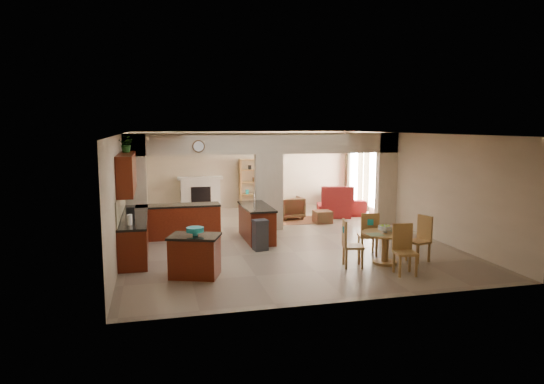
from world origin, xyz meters
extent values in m
plane|color=#7F6E57|center=(0.00, 0.00, 0.00)|extent=(10.00, 10.00, 0.00)
plane|color=white|center=(0.00, 0.00, 2.80)|extent=(10.00, 10.00, 0.00)
plane|color=#C5B090|center=(0.00, 5.00, 1.40)|extent=(8.00, 0.00, 8.00)
plane|color=#C5B090|center=(0.00, -5.00, 1.40)|extent=(8.00, 0.00, 8.00)
plane|color=#C5B090|center=(-4.00, 0.00, 1.40)|extent=(0.00, 10.00, 10.00)
plane|color=#C5B090|center=(4.00, 0.00, 1.40)|extent=(0.00, 10.00, 10.00)
cube|color=#C5B090|center=(-3.70, 1.00, 1.40)|extent=(0.60, 0.25, 2.80)
cube|color=#C5B090|center=(0.00, 1.00, 1.10)|extent=(0.80, 0.25, 2.20)
cube|color=#C5B090|center=(3.70, 1.00, 1.40)|extent=(0.60, 0.25, 2.80)
cube|color=#C5B090|center=(0.00, 1.00, 2.50)|extent=(8.00, 0.25, 0.60)
cube|color=#441307|center=(-3.70, -0.80, 0.43)|extent=(0.60, 3.20, 0.86)
cube|color=black|center=(-3.70, -0.80, 0.89)|extent=(0.62, 3.22, 0.05)
cube|color=tan|center=(-3.98, -0.80, 1.20)|extent=(0.02, 3.20, 0.55)
cube|color=#441307|center=(-2.60, 0.57, 0.43)|extent=(2.20, 0.60, 0.86)
cube|color=black|center=(-2.60, 0.57, 0.89)|extent=(2.22, 0.62, 0.05)
cube|color=#441307|center=(-3.82, -0.80, 1.92)|extent=(0.35, 2.40, 0.90)
cube|color=#441307|center=(-0.60, -0.10, 0.43)|extent=(0.65, 1.80, 0.86)
cube|color=black|center=(-0.60, -0.10, 0.89)|extent=(0.70, 1.85, 0.05)
cube|color=silver|center=(-0.60, -0.95, 0.42)|extent=(0.58, 0.04, 0.70)
cylinder|color=#50331A|center=(-2.00, 0.85, 2.45)|extent=(0.34, 0.03, 0.34)
cube|color=brown|center=(1.20, 2.10, 0.01)|extent=(1.60, 1.30, 0.01)
cube|color=beige|center=(-1.60, 4.84, 0.55)|extent=(1.40, 0.28, 1.10)
cube|color=black|center=(-1.60, 4.70, 0.50)|extent=(0.70, 0.04, 0.70)
cube|color=beige|center=(-1.60, 4.82, 1.15)|extent=(1.60, 0.35, 0.10)
cube|color=olive|center=(0.35, 4.82, 0.90)|extent=(1.00, 0.32, 1.80)
cube|color=white|center=(3.97, 2.30, 1.20)|extent=(0.02, 0.90, 1.90)
cube|color=white|center=(3.97, 4.00, 1.20)|extent=(0.02, 0.90, 1.90)
cube|color=white|center=(3.97, 3.15, 1.05)|extent=(0.02, 0.70, 2.10)
cube|color=#3C1A18|center=(3.93, 1.70, 1.20)|extent=(0.10, 0.28, 2.30)
cube|color=#3C1A18|center=(3.93, 2.90, 1.20)|extent=(0.10, 0.28, 2.30)
cube|color=#3C1A18|center=(3.93, 3.40, 1.20)|extent=(0.10, 0.28, 2.30)
cube|color=#3C1A18|center=(3.93, 4.60, 1.20)|extent=(0.10, 0.28, 2.30)
cylinder|color=white|center=(1.50, 3.00, 2.56)|extent=(1.00, 1.00, 0.10)
cube|color=#441307|center=(-2.47, -2.93, 0.40)|extent=(1.09, 0.93, 0.80)
cube|color=black|center=(-2.47, -2.93, 0.82)|extent=(1.16, 0.99, 0.05)
cylinder|color=teal|center=(-2.45, -2.96, 0.93)|extent=(0.35, 0.35, 0.16)
cube|color=#2D2E30|center=(-0.75, -1.24, 0.35)|extent=(0.37, 0.33, 0.69)
cylinder|color=olive|center=(1.66, -3.01, 0.68)|extent=(1.02, 1.02, 0.04)
cylinder|color=olive|center=(1.66, -3.01, 0.35)|extent=(0.15, 0.15, 0.66)
cylinder|color=olive|center=(1.66, -3.01, 0.03)|extent=(0.52, 0.52, 0.06)
cylinder|color=#87C129|center=(1.66, -3.01, 0.78)|extent=(0.31, 0.31, 0.17)
imported|color=maroon|center=(3.30, 3.47, 0.38)|extent=(2.75, 1.41, 0.77)
cube|color=maroon|center=(2.56, 2.44, 0.21)|extent=(1.22, 1.08, 0.42)
imported|color=maroon|center=(1.08, 2.47, 0.36)|extent=(0.83, 0.85, 0.72)
cube|color=maroon|center=(1.87, 1.59, 0.19)|extent=(0.52, 0.52, 0.38)
imported|color=#194312|center=(-3.82, -0.29, 2.57)|extent=(0.46, 0.44, 0.41)
cube|color=olive|center=(1.61, -2.24, 0.45)|extent=(0.49, 0.49, 0.05)
cube|color=olive|center=(1.81, -2.11, 0.22)|extent=(0.04, 0.04, 0.44)
cube|color=olive|center=(1.48, -2.04, 0.22)|extent=(0.04, 0.04, 0.44)
cube|color=olive|center=(1.74, -2.44, 0.22)|extent=(0.04, 0.04, 0.44)
cube|color=olive|center=(1.41, -2.38, 0.22)|extent=(0.04, 0.04, 0.44)
cube|color=olive|center=(1.57, -2.43, 0.75)|extent=(0.42, 0.12, 0.55)
cube|color=teal|center=(1.57, -2.45, 0.82)|extent=(0.14, 0.04, 0.14)
cube|color=olive|center=(2.46, -3.03, 0.45)|extent=(0.52, 0.52, 0.05)
cube|color=olive|center=(2.25, -2.91, 0.22)|extent=(0.04, 0.04, 0.44)
cube|color=olive|center=(2.34, -3.24, 0.22)|extent=(0.04, 0.04, 0.44)
cube|color=olive|center=(2.58, -2.82, 0.22)|extent=(0.04, 0.04, 0.44)
cube|color=olive|center=(2.67, -3.14, 0.22)|extent=(0.04, 0.04, 0.44)
cube|color=olive|center=(2.64, -2.98, 0.75)|extent=(0.15, 0.42, 0.55)
cube|color=teal|center=(2.67, -2.97, 0.82)|extent=(0.05, 0.14, 0.14)
cube|color=olive|center=(1.69, -3.84, 0.45)|extent=(0.47, 0.47, 0.05)
cube|color=olive|center=(1.50, -3.99, 0.22)|extent=(0.04, 0.04, 0.44)
cube|color=olive|center=(1.84, -4.03, 0.22)|extent=(0.04, 0.04, 0.44)
cube|color=olive|center=(1.54, -3.65, 0.22)|extent=(0.04, 0.04, 0.44)
cube|color=olive|center=(1.88, -3.70, 0.22)|extent=(0.04, 0.04, 0.44)
cube|color=olive|center=(1.71, -3.65, 0.75)|extent=(0.42, 0.10, 0.55)
cube|color=teal|center=(1.72, -3.63, 0.82)|extent=(0.14, 0.03, 0.14)
cube|color=olive|center=(0.88, -3.08, 0.45)|extent=(0.50, 0.50, 0.05)
cube|color=olive|center=(1.01, -3.28, 0.22)|extent=(0.04, 0.04, 0.44)
cube|color=olive|center=(1.08, -2.95, 0.22)|extent=(0.04, 0.04, 0.44)
cube|color=olive|center=(0.67, -3.21, 0.22)|extent=(0.04, 0.04, 0.44)
cube|color=olive|center=(0.75, -2.88, 0.22)|extent=(0.04, 0.04, 0.44)
cube|color=olive|center=(0.69, -3.04, 0.75)|extent=(0.13, 0.42, 0.55)
cube|color=teal|center=(0.67, -3.03, 0.82)|extent=(0.04, 0.14, 0.14)
camera|label=1|loc=(-3.22, -12.47, 3.02)|focal=32.00mm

